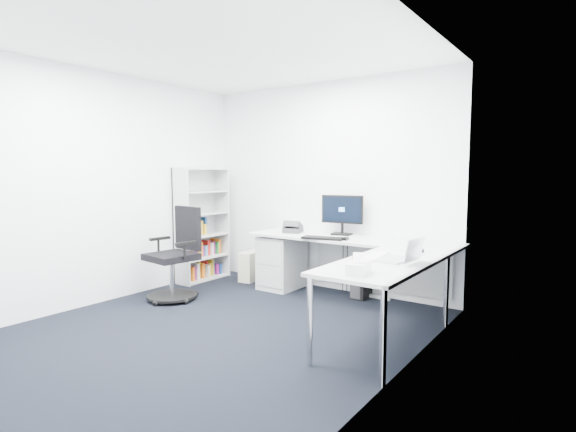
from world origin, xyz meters
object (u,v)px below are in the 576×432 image
Objects in this scene: bookshelf at (202,224)px; task_chair at (171,254)px; monitor at (342,214)px; l_desk at (334,274)px; laptop at (393,248)px.

bookshelf reaches higher than task_chair.
monitor is (1.55, 1.41, 0.45)m from task_chair.
bookshelf is (-2.17, 0.05, 0.42)m from l_desk.
l_desk is at bearing 151.04° from laptop.
monitor is (-0.20, 0.53, 0.63)m from l_desk.
laptop is at bearing -55.61° from monitor.
monitor is 1.64× the size of laptop.
monitor is at bearing 13.62° from bookshelf.
bookshelf is at bearing -176.14° from monitor.
laptop is at bearing 11.79° from task_chair.
bookshelf is 3.23m from laptop.
task_chair is at bearing -153.18° from l_desk.
laptop reaches higher than l_desk.
bookshelf is 4.92× the size of laptop.
bookshelf is 1.43× the size of task_chair.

